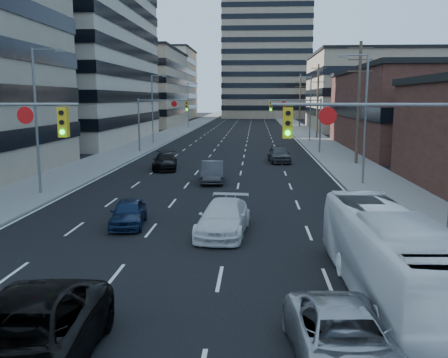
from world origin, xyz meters
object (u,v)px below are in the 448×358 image
Objects in this scene: silver_suv at (344,341)px; transit_bus at (389,256)px; black_pickup at (22,342)px; white_van at (224,218)px; sedan_blue at (128,213)px.

transit_bus reaches higher than silver_suv.
black_pickup is 1.21× the size of white_van.
sedan_blue is (-10.05, 8.03, -0.69)m from transit_bus.
transit_bus is (2.05, 4.21, 0.65)m from silver_suv.
black_pickup reaches higher than sedan_blue.
sedan_blue is (-1.01, 13.07, -0.22)m from black_pickup.
transit_bus is (9.03, 5.03, 0.47)m from black_pickup.
sedan_blue is at bearing 138.79° from transit_bus.
silver_suv is (3.40, -11.11, -0.06)m from white_van.
sedan_blue is at bearing 171.18° from white_van.
white_van is 11.62m from silver_suv.
transit_bus is 12.88m from sedan_blue.
silver_suv reaches higher than sedan_blue.
black_pickup is 10.35m from transit_bus.
sedan_blue is at bearing 119.13° from silver_suv.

